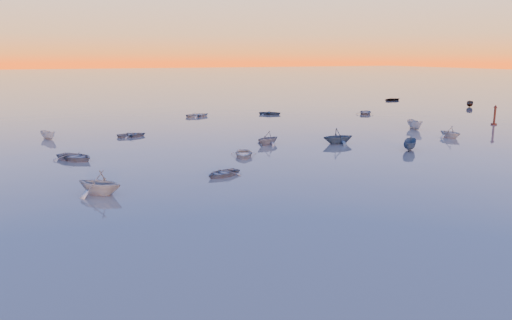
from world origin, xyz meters
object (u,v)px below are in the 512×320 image
boat_near_right (450,138)px  channel_marker (495,117)px  boat_near_center (409,150)px  boat_near_left (75,160)px

boat_near_right → channel_marker: 16.99m
boat_near_center → boat_near_right: bearing=-109.9°
boat_near_center → boat_near_right: 11.69m
boat_near_center → boat_near_left: bearing=31.5°
channel_marker → boat_near_right: bearing=-155.8°
boat_near_left → boat_near_right: boat_near_right is taller
boat_near_left → boat_near_center: 36.51m
boat_near_left → channel_marker: bearing=-34.1°
boat_near_center → boat_near_right: boat_near_center is taller
boat_near_left → channel_marker: channel_marker is taller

